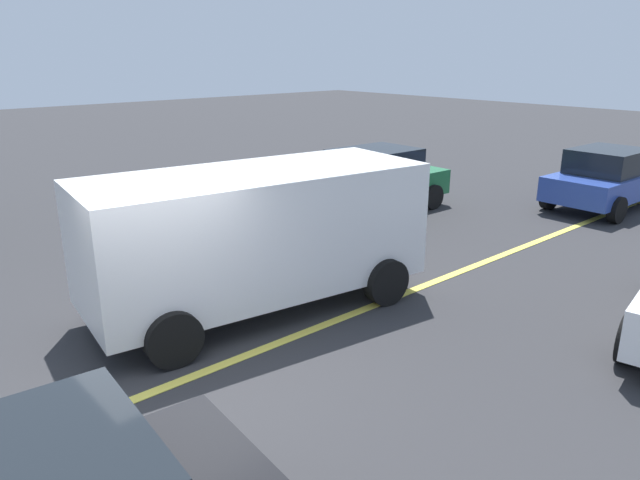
# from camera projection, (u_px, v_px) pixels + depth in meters

# --- Properties ---
(ground_plane) EXTENTS (80.00, 80.00, 0.00)m
(ground_plane) POSITION_uv_depth(u_px,v_px,m) (179.00, 382.00, 7.28)
(ground_plane) COLOR #2D2D30
(lane_marking_centre) EXTENTS (28.00, 0.16, 0.01)m
(lane_marking_centre) POSITION_uv_depth(u_px,v_px,m) (353.00, 314.00, 9.16)
(lane_marking_centre) COLOR #E0D14C
(white_van) EXTENTS (5.42, 2.80, 2.20)m
(white_van) POSITION_uv_depth(u_px,v_px,m) (255.00, 232.00, 9.01)
(white_van) COLOR white
(white_van) RESTS_ON ground_plane
(car_blue_near_curb) EXTENTS (3.95, 2.00, 1.54)m
(car_blue_near_curb) POSITION_uv_depth(u_px,v_px,m) (608.00, 178.00, 15.18)
(car_blue_near_curb) COLOR #2D479E
(car_blue_near_curb) RESTS_ON ground_plane
(car_green_behind_van) EXTENTS (4.33, 2.08, 1.57)m
(car_green_behind_van) POSITION_uv_depth(u_px,v_px,m) (370.00, 180.00, 14.81)
(car_green_behind_van) COLOR #236B3D
(car_green_behind_van) RESTS_ON ground_plane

